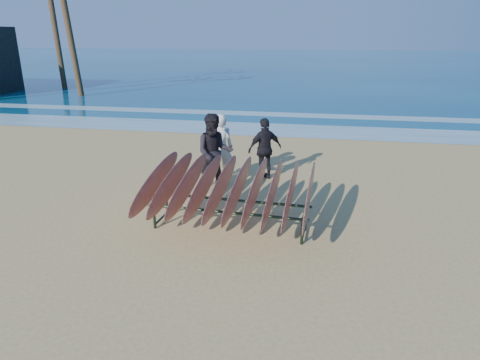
{
  "coord_description": "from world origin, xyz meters",
  "views": [
    {
      "loc": [
        1.49,
        -7.18,
        3.74
      ],
      "look_at": [
        0.0,
        0.8,
        0.95
      ],
      "focal_mm": 32.0,
      "sensor_mm": 36.0,
      "label": 1
    }
  ],
  "objects_px": {
    "person_dark_a": "(215,152)",
    "person_dark_b": "(265,149)",
    "surfboard_rack": "(229,188)",
    "person_white": "(221,147)"
  },
  "relations": [
    {
      "from": "person_white",
      "to": "person_dark_a",
      "type": "height_order",
      "value": "person_dark_a"
    },
    {
      "from": "surfboard_rack",
      "to": "person_dark_a",
      "type": "height_order",
      "value": "person_dark_a"
    },
    {
      "from": "surfboard_rack",
      "to": "person_white",
      "type": "distance_m",
      "value": 3.12
    },
    {
      "from": "surfboard_rack",
      "to": "person_dark_b",
      "type": "distance_m",
      "value": 3.28
    },
    {
      "from": "person_white",
      "to": "person_dark_a",
      "type": "relative_size",
      "value": 0.93
    },
    {
      "from": "surfboard_rack",
      "to": "person_dark_b",
      "type": "relative_size",
      "value": 1.99
    },
    {
      "from": "surfboard_rack",
      "to": "person_dark_b",
      "type": "bearing_deg",
      "value": 88.15
    },
    {
      "from": "person_dark_b",
      "to": "surfboard_rack",
      "type": "bearing_deg",
      "value": 50.05
    },
    {
      "from": "person_dark_a",
      "to": "person_white",
      "type": "bearing_deg",
      "value": 74.63
    },
    {
      "from": "person_dark_a",
      "to": "person_dark_b",
      "type": "relative_size",
      "value": 1.16
    }
  ]
}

